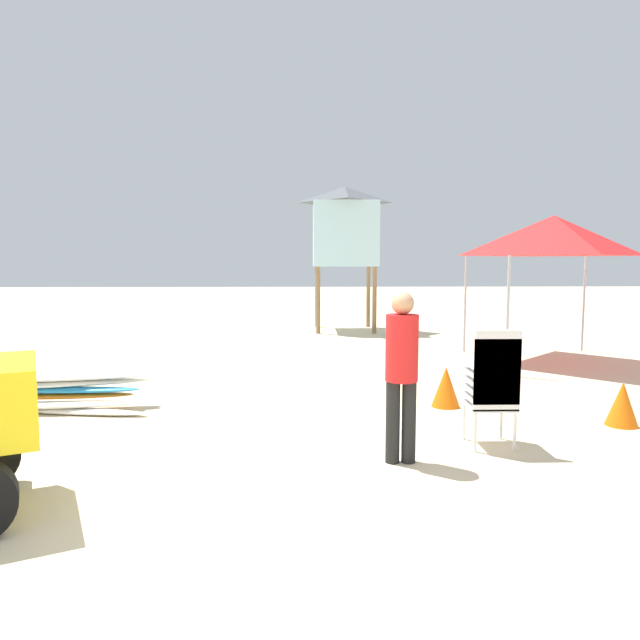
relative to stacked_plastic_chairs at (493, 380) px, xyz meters
name	(u,v)px	position (x,y,z in m)	size (l,w,h in m)	color
ground	(265,511)	(-2.31, -1.48, -0.74)	(80.00, 80.00, 0.00)	beige
stacked_plastic_chairs	(493,380)	(0.00, 0.00, 0.00)	(0.48, 0.48, 1.29)	white
surfboard_pile	(58,393)	(-5.28, 1.64, -0.50)	(2.52, 0.87, 0.48)	white
lifeguard_near_right	(402,365)	(-1.04, -0.40, 0.23)	(0.32, 0.32, 1.70)	black
popup_canopy	(553,236)	(2.84, 5.17, 1.74)	(2.69, 2.69, 2.88)	#B2B2B7
lifeguard_tower	(345,226)	(-0.85, 10.55, 2.24)	(1.98, 1.98, 4.10)	olive
traffic_cone_near	(446,387)	(-0.06, 1.76, -0.47)	(0.39, 0.39, 0.56)	orange
traffic_cone_far	(622,404)	(1.86, 0.79, -0.47)	(0.38, 0.38, 0.54)	orange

